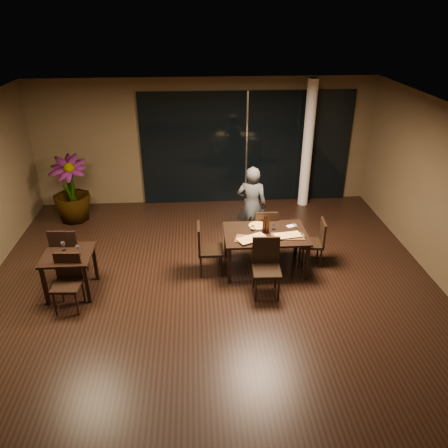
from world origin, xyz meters
TOP-DOWN VIEW (x-y plane):
  - ground at (0.00, 0.00)m, footprint 8.00×8.00m
  - wall_back at (0.00, 4.05)m, footprint 8.00×0.10m
  - ceiling at (0.00, 0.00)m, footprint 8.00×8.00m
  - window_panel at (1.00, 3.96)m, footprint 5.00×0.06m
  - column at (2.40, 3.65)m, footprint 0.24×0.24m
  - main_table at (1.00, 0.80)m, footprint 1.50×1.00m
  - side_table at (-2.40, 0.30)m, footprint 0.80×0.80m
  - chair_main_far at (1.09, 1.39)m, footprint 0.44×0.44m
  - chair_main_near at (0.91, 0.07)m, footprint 0.48×0.48m
  - chair_main_left at (-0.09, 0.74)m, footprint 0.45×0.45m
  - chair_main_right at (1.98, 0.92)m, footprint 0.45×0.45m
  - chair_side_far at (-2.52, 0.68)m, footprint 0.52×0.52m
  - chair_side_near at (-2.33, -0.09)m, footprint 0.46×0.46m
  - diner at (0.87, 1.82)m, footprint 0.64×0.51m
  - potted_plant at (-3.03, 3.12)m, footprint 0.85×0.85m
  - pizza_board_left at (0.72, 0.56)m, footprint 0.64×0.43m
  - pizza_board_right at (1.37, 0.63)m, footprint 0.58×0.30m
  - oblong_pizza_left at (0.72, 0.56)m, footprint 0.55×0.42m
  - oblong_pizza_right at (1.37, 0.63)m, footprint 0.48×0.28m
  - round_pizza at (0.89, 1.08)m, footprint 0.32×0.32m
  - bottle_a at (0.98, 0.83)m, footprint 0.07×0.07m
  - bottle_b at (1.03, 0.79)m, footprint 0.07×0.07m
  - bottle_c at (1.03, 0.91)m, footprint 0.06×0.06m
  - tumbler_left at (0.78, 0.92)m, footprint 0.07×0.07m
  - tumbler_right at (1.18, 0.93)m, footprint 0.07×0.07m
  - napkin_near at (1.57, 0.66)m, footprint 0.20×0.16m
  - napkin_far at (1.52, 1.02)m, footprint 0.20×0.16m
  - wine_glass_a at (-2.48, 0.42)m, footprint 0.07×0.07m
  - wine_glass_b at (-2.22, 0.28)m, footprint 0.07×0.07m
  - side_napkin at (-2.31, 0.12)m, footprint 0.19×0.12m

SIDE VIEW (x-z plane):
  - ground at x=0.00m, z-range 0.00..0.00m
  - chair_main_right at x=1.98m, z-range 0.05..0.95m
  - chair_side_near at x=-2.33m, z-range 0.05..0.99m
  - chair_main_far at x=1.09m, z-range 0.05..0.99m
  - chair_main_left at x=-0.09m, z-range 0.06..1.02m
  - chair_main_near at x=0.91m, z-range 0.06..1.06m
  - chair_side_far at x=-2.52m, z-range 0.06..1.11m
  - side_table at x=-2.40m, z-range 0.25..1.00m
  - main_table at x=1.00m, z-range 0.30..1.05m
  - potted_plant at x=-3.03m, z-range 0.00..1.50m
  - pizza_board_left at x=0.72m, z-range 0.75..0.76m
  - pizza_board_right at x=1.37m, z-range 0.75..0.76m
  - round_pizza at x=0.89m, z-range 0.75..0.76m
  - napkin_near at x=1.57m, z-range 0.75..0.76m
  - napkin_far at x=1.52m, z-range 0.75..0.76m
  - side_napkin at x=-2.31m, z-range 0.75..0.76m
  - oblong_pizza_left at x=0.72m, z-range 0.77..0.78m
  - oblong_pizza_right at x=1.37m, z-range 0.77..0.78m
  - tumbler_right at x=1.18m, z-range 0.75..0.83m
  - tumbler_left at x=0.78m, z-range 0.75..0.84m
  - diner at x=0.87m, z-range 0.00..1.65m
  - wine_glass_a at x=-2.48m, z-range 0.75..0.91m
  - wine_glass_b at x=-2.22m, z-range 0.75..0.91m
  - bottle_c at x=1.03m, z-range 0.75..1.04m
  - bottle_b at x=1.03m, z-range 0.75..1.05m
  - bottle_a at x=0.98m, z-range 0.75..1.07m
  - window_panel at x=1.00m, z-range 0.00..2.70m
  - wall_back at x=0.00m, z-range 0.00..3.00m
  - column at x=2.40m, z-range 0.00..3.00m
  - ceiling at x=0.00m, z-range 3.00..3.04m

